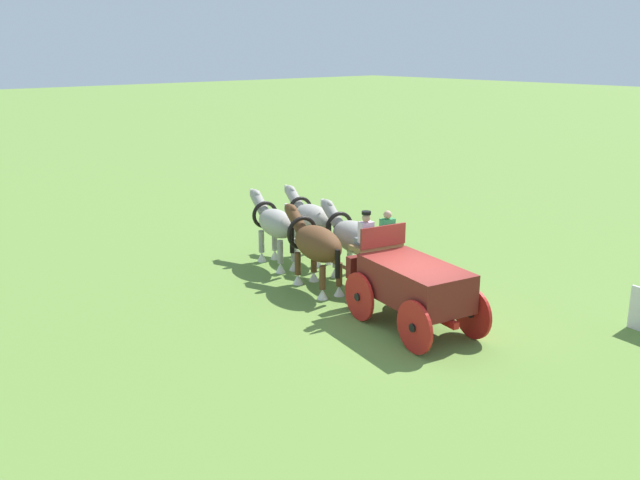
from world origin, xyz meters
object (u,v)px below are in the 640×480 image
object	(u,v)px
draft_horse_rear_off	(354,238)
draft_horse_rear_near	(316,244)
show_wagon	(410,282)
draft_horse_lead_near	(275,224)
draft_horse_lead_off	(311,219)

from	to	relation	value
draft_horse_rear_off	draft_horse_rear_near	bearing A→B (deg)	79.08
show_wagon	draft_horse_rear_off	bearing A→B (deg)	-21.49
draft_horse_rear_near	draft_horse_lead_near	size ratio (longest dim) A/B	1.04
draft_horse_lead_near	draft_horse_rear_off	bearing A→B (deg)	-164.79
draft_horse_rear_off	draft_horse_lead_near	bearing A→B (deg)	15.21
draft_horse_rear_near	draft_horse_lead_near	distance (m)	2.62
draft_horse_lead_near	draft_horse_rear_near	bearing A→B (deg)	168.75
show_wagon	draft_horse_rear_off	xyz separation A→B (m)	(3.40, -1.34, 0.16)
show_wagon	draft_horse_rear_off	size ratio (longest dim) A/B	1.84
show_wagon	draft_horse_lead_off	distance (m)	6.24
show_wagon	draft_horse_lead_near	world-z (taller)	show_wagon
show_wagon	draft_horse_rear_near	distance (m)	3.65
show_wagon	draft_horse_rear_near	bearing A→B (deg)	-0.99
draft_horse_rear_near	draft_horse_rear_off	size ratio (longest dim) A/B	0.97
draft_horse_rear_off	draft_horse_lead_off	bearing A→B (deg)	-11.25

